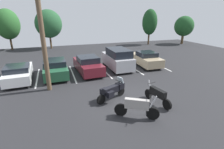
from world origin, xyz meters
TOP-DOWN VIEW (x-y plane):
  - ground at (0.00, 0.00)m, footprint 44.00×44.00m
  - motorcycle_touring at (-0.95, 0.40)m, footprint 2.14×1.23m
  - motorcycle_second at (1.41, -1.00)m, footprint 0.64×2.17m
  - motorcycle_third at (-0.43, -1.93)m, footprint 2.04×1.34m
  - parking_stripes at (-1.24, 6.26)m, footprint 15.05×4.94m
  - car_white at (-7.01, 5.93)m, footprint 2.06×4.42m
  - car_green at (-4.20, 6.12)m, footprint 2.01×4.34m
  - car_maroon at (-1.32, 6.11)m, footprint 2.15×4.61m
  - car_silver at (1.71, 6.39)m, footprint 1.92×4.42m
  - car_tan at (4.90, 6.44)m, footprint 2.03×4.39m
  - utility_pole at (-4.73, 3.27)m, footprint 1.80×0.31m
  - tree_left at (-4.42, 20.00)m, footprint 3.99×3.99m
  - tree_center_right at (12.31, 18.30)m, footprint 2.59×2.59m
  - tree_rear at (-10.13, 20.83)m, footprint 3.41×3.41m
  - tree_far_left at (18.51, 16.77)m, footprint 3.37×3.37m

SIDE VIEW (x-z plane):
  - ground at x=0.00m, z-range -0.10..0.00m
  - parking_stripes at x=-1.24m, z-range 0.00..0.01m
  - motorcycle_second at x=1.41m, z-range -0.06..1.19m
  - motorcycle_third at x=-0.43m, z-range -0.06..1.27m
  - motorcycle_touring at x=-0.95m, z-range -0.05..1.27m
  - car_white at x=-7.01m, z-range -0.01..1.35m
  - car_tan at x=4.90m, z-range -0.02..1.46m
  - car_green at x=-4.20m, z-range -0.01..1.47m
  - car_maroon at x=-1.32m, z-range -0.03..1.53m
  - car_silver at x=1.71m, z-range -0.02..2.00m
  - tree_far_left at x=18.51m, z-range 0.69..5.62m
  - tree_rear at x=-10.13m, z-range 0.78..6.76m
  - tree_left at x=-4.42m, z-range 0.83..6.72m
  - tree_center_right at x=12.31m, z-range 0.84..6.90m
  - utility_pole at x=-4.73m, z-range 0.12..9.16m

